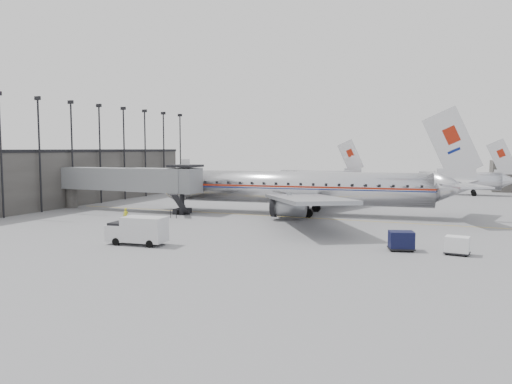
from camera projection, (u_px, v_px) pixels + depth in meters
ground at (236, 221)px, 57.88m from camera, size 160.00×160.00×0.00m
terminal at (68, 176)px, 79.47m from camera, size 12.00×46.00×8.00m
apron_line at (278, 216)px, 62.30m from camera, size 60.00×0.15×0.01m
jet_bridge at (135, 180)px, 67.13m from camera, size 21.00×6.20×7.10m
floodlight_masts at (112, 149)px, 79.43m from camera, size 0.90×42.25×15.25m
distant_aircraft_near at (317, 178)px, 97.10m from camera, size 16.39×3.20×10.26m
distant_aircraft_mid at (460, 180)px, 91.07m from camera, size 16.39×3.20×10.26m
airliner at (302, 188)px, 64.05m from camera, size 42.72×39.42×13.52m
service_van at (137, 230)px, 43.85m from camera, size 5.43×2.47×2.48m
baggage_cart_navy at (401, 240)px, 41.28m from camera, size 2.42×2.09×1.62m
baggage_cart_white at (457, 245)px, 39.67m from camera, size 2.03×1.63×1.47m
ramp_worker at (126, 216)px, 56.38m from camera, size 0.72×0.58×1.73m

